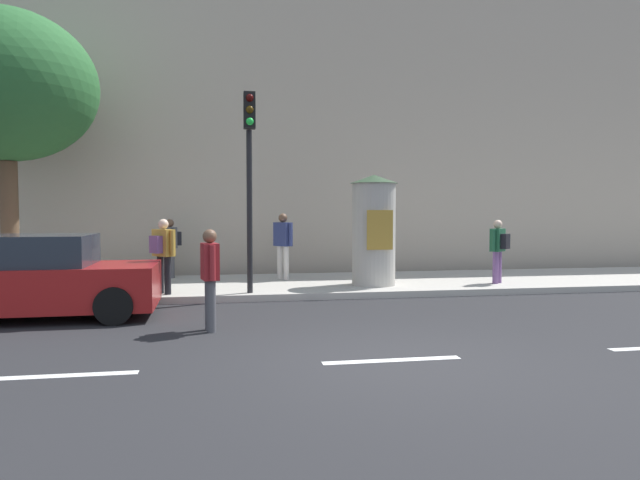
% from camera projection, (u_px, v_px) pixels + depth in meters
% --- Properties ---
extents(ground_plane, '(80.00, 80.00, 0.00)m').
position_uv_depth(ground_plane, '(392.00, 360.00, 7.31)').
color(ground_plane, '#232326').
extents(sidewalk_curb, '(36.00, 4.00, 0.15)m').
position_uv_depth(sidewalk_curb, '(308.00, 285.00, 14.19)').
color(sidewalk_curb, '#B2ADA3').
rests_on(sidewalk_curb, ground_plane).
extents(lane_markings, '(25.80, 0.16, 0.01)m').
position_uv_depth(lane_markings, '(392.00, 360.00, 7.31)').
color(lane_markings, silver).
rests_on(lane_markings, ground_plane).
extents(building_backdrop, '(36.00, 5.00, 8.54)m').
position_uv_depth(building_backdrop, '(284.00, 139.00, 18.90)').
color(building_backdrop, '#B7A893').
rests_on(building_backdrop, ground_plane).
extents(traffic_light, '(0.24, 0.45, 4.21)m').
position_uv_depth(traffic_light, '(249.00, 159.00, 12.05)').
color(traffic_light, black).
rests_on(traffic_light, sidewalk_curb).
extents(poster_column, '(1.12, 1.12, 2.60)m').
position_uv_depth(poster_column, '(374.00, 229.00, 13.56)').
color(poster_column, '#B2ADA3').
rests_on(poster_column, sidewalk_curb).
extents(street_tree, '(3.94, 3.94, 6.21)m').
position_uv_depth(street_tree, '(6.00, 87.00, 12.81)').
color(street_tree, brown).
rests_on(street_tree, sidewalk_curb).
extents(pedestrian_in_dark_shirt, '(0.31, 0.57, 1.61)m').
position_uv_depth(pedestrian_in_dark_shirt, '(210.00, 272.00, 9.06)').
color(pedestrian_in_dark_shirt, '#4C4C51').
rests_on(pedestrian_in_dark_shirt, ground_plane).
extents(pedestrian_with_bag, '(0.51, 0.51, 1.53)m').
position_uv_depth(pedestrian_with_bag, '(498.00, 246.00, 13.88)').
color(pedestrian_with_bag, '#724C84').
rests_on(pedestrian_with_bag, sidewalk_curb).
extents(pedestrian_in_light_jacket, '(0.49, 0.55, 1.53)m').
position_uv_depth(pedestrian_in_light_jacket, '(171.00, 243.00, 15.10)').
color(pedestrian_in_light_jacket, '#4C4C51').
rests_on(pedestrian_in_light_jacket, sidewalk_curb).
extents(pedestrian_tallest, '(0.47, 0.55, 1.69)m').
position_uv_depth(pedestrian_tallest, '(283.00, 240.00, 14.69)').
color(pedestrian_tallest, silver).
rests_on(pedestrian_tallest, sidewalk_curb).
extents(pedestrian_near_pole, '(0.54, 0.54, 1.58)m').
position_uv_depth(pedestrian_near_pole, '(163.00, 249.00, 12.07)').
color(pedestrian_near_pole, black).
rests_on(pedestrian_near_pole, sidewalk_curb).
extents(parked_car_silver, '(4.17, 1.99, 1.48)m').
position_uv_depth(parked_car_silver, '(32.00, 278.00, 10.13)').
color(parked_car_silver, maroon).
rests_on(parked_car_silver, ground_plane).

